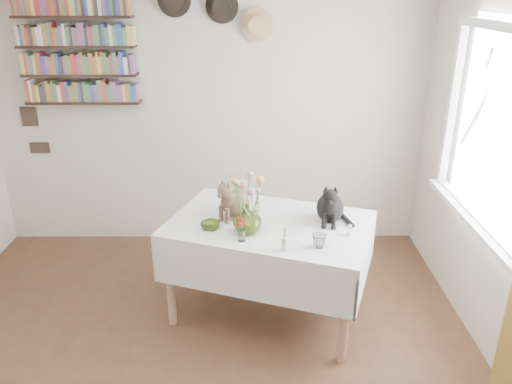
{
  "coord_description": "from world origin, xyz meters",
  "views": [
    {
      "loc": [
        0.42,
        -2.27,
        2.36
      ],
      "look_at": [
        0.43,
        0.89,
        1.05
      ],
      "focal_mm": 35.0,
      "sensor_mm": 36.0,
      "label": 1
    }
  ],
  "objects_px": {
    "tabby_cat": "(236,196)",
    "black_cat": "(330,200)",
    "flower_vase": "(247,219)",
    "dining_table": "(269,245)",
    "bookshelf_unit": "(78,51)"
  },
  "relations": [
    {
      "from": "tabby_cat",
      "to": "black_cat",
      "type": "bearing_deg",
      "value": 37.37
    },
    {
      "from": "tabby_cat",
      "to": "black_cat",
      "type": "height_order",
      "value": "black_cat"
    },
    {
      "from": "dining_table",
      "to": "black_cat",
      "type": "height_order",
      "value": "black_cat"
    },
    {
      "from": "tabby_cat",
      "to": "bookshelf_unit",
      "type": "relative_size",
      "value": 0.32
    },
    {
      "from": "dining_table",
      "to": "black_cat",
      "type": "distance_m",
      "value": 0.56
    },
    {
      "from": "tabby_cat",
      "to": "black_cat",
      "type": "distance_m",
      "value": 0.68
    },
    {
      "from": "black_cat",
      "to": "dining_table",
      "type": "bearing_deg",
      "value": -164.84
    },
    {
      "from": "flower_vase",
      "to": "tabby_cat",
      "type": "bearing_deg",
      "value": 107.15
    },
    {
      "from": "flower_vase",
      "to": "bookshelf_unit",
      "type": "height_order",
      "value": "bookshelf_unit"
    },
    {
      "from": "dining_table",
      "to": "bookshelf_unit",
      "type": "height_order",
      "value": "bookshelf_unit"
    },
    {
      "from": "black_cat",
      "to": "flower_vase",
      "type": "xyz_separation_m",
      "value": [
        -0.6,
        -0.19,
        -0.06
      ]
    },
    {
      "from": "dining_table",
      "to": "tabby_cat",
      "type": "xyz_separation_m",
      "value": [
        -0.24,
        0.11,
        0.35
      ]
    },
    {
      "from": "dining_table",
      "to": "black_cat",
      "type": "relative_size",
      "value": 5.14
    },
    {
      "from": "black_cat",
      "to": "bookshelf_unit",
      "type": "bearing_deg",
      "value": 162.34
    },
    {
      "from": "black_cat",
      "to": "flower_vase",
      "type": "height_order",
      "value": "black_cat"
    }
  ]
}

